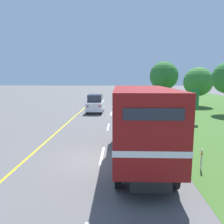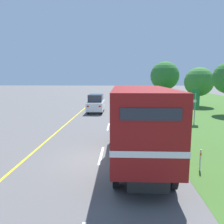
{
  "view_description": "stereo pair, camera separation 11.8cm",
  "coord_description": "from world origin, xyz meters",
  "px_view_note": "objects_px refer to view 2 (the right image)",
  "views": [
    {
      "loc": [
        0.85,
        -10.13,
        3.97
      ],
      "look_at": [
        0.3,
        7.4,
        1.2
      ],
      "focal_mm": 35.0,
      "sensor_mm": 36.0,
      "label": 1
    },
    {
      "loc": [
        0.97,
        -10.12,
        3.97
      ],
      "look_at": [
        0.3,
        7.4,
        1.2
      ],
      "focal_mm": 35.0,
      "sensor_mm": 36.0,
      "label": 2
    }
  ],
  "objects_px": {
    "roadside_tree_mid": "(199,82)",
    "roadside_tree_far": "(165,76)",
    "horse_trailer_truck": "(139,122)",
    "delineator_post": "(200,160)",
    "highway_sign": "(187,102)",
    "lead_car_white": "(96,103)",
    "lead_car_white_ahead": "(126,93)"
  },
  "relations": [
    {
      "from": "horse_trailer_truck",
      "to": "roadside_tree_mid",
      "type": "height_order",
      "value": "roadside_tree_mid"
    },
    {
      "from": "horse_trailer_truck",
      "to": "delineator_post",
      "type": "distance_m",
      "value": 3.07
    },
    {
      "from": "roadside_tree_mid",
      "to": "delineator_post",
      "type": "bearing_deg",
      "value": -108.81
    },
    {
      "from": "roadside_tree_mid",
      "to": "roadside_tree_far",
      "type": "height_order",
      "value": "roadside_tree_far"
    },
    {
      "from": "lead_car_white",
      "to": "roadside_tree_mid",
      "type": "bearing_deg",
      "value": 23.74
    },
    {
      "from": "roadside_tree_far",
      "to": "lead_car_white_ahead",
      "type": "bearing_deg",
      "value": 142.65
    },
    {
      "from": "highway_sign",
      "to": "delineator_post",
      "type": "height_order",
      "value": "highway_sign"
    },
    {
      "from": "lead_car_white_ahead",
      "to": "highway_sign",
      "type": "distance_m",
      "value": 23.01
    },
    {
      "from": "lead_car_white",
      "to": "highway_sign",
      "type": "bearing_deg",
      "value": -34.85
    },
    {
      "from": "highway_sign",
      "to": "roadside_tree_mid",
      "type": "distance_m",
      "value": 13.11
    },
    {
      "from": "horse_trailer_truck",
      "to": "lead_car_white_ahead",
      "type": "distance_m",
      "value": 31.63
    },
    {
      "from": "lead_car_white_ahead",
      "to": "roadside_tree_mid",
      "type": "distance_m",
      "value": 14.59
    },
    {
      "from": "lead_car_white",
      "to": "roadside_tree_far",
      "type": "xyz_separation_m",
      "value": [
        10.09,
        11.85,
        3.22
      ]
    },
    {
      "from": "lead_car_white_ahead",
      "to": "delineator_post",
      "type": "height_order",
      "value": "lead_car_white_ahead"
    },
    {
      "from": "roadside_tree_far",
      "to": "lead_car_white",
      "type": "bearing_deg",
      "value": -130.41
    },
    {
      "from": "highway_sign",
      "to": "roadside_tree_far",
      "type": "relative_size",
      "value": 0.46
    },
    {
      "from": "horse_trailer_truck",
      "to": "highway_sign",
      "type": "bearing_deg",
      "value": 61.86
    },
    {
      "from": "lead_car_white_ahead",
      "to": "roadside_tree_mid",
      "type": "height_order",
      "value": "roadside_tree_mid"
    },
    {
      "from": "horse_trailer_truck",
      "to": "roadside_tree_far",
      "type": "bearing_deg",
      "value": 76.58
    },
    {
      "from": "horse_trailer_truck",
      "to": "roadside_tree_far",
      "type": "relative_size",
      "value": 1.2
    },
    {
      "from": "lead_car_white_ahead",
      "to": "roadside_tree_far",
      "type": "xyz_separation_m",
      "value": [
        6.18,
        -4.72,
        3.26
      ]
    },
    {
      "from": "roadside_tree_mid",
      "to": "lead_car_white_ahead",
      "type": "bearing_deg",
      "value": 132.84
    },
    {
      "from": "roadside_tree_mid",
      "to": "roadside_tree_far",
      "type": "distance_m",
      "value": 6.91
    },
    {
      "from": "lead_car_white",
      "to": "roadside_tree_far",
      "type": "distance_m",
      "value": 15.9
    },
    {
      "from": "lead_car_white_ahead",
      "to": "delineator_post",
      "type": "relative_size",
      "value": 4.86
    },
    {
      "from": "highway_sign",
      "to": "delineator_post",
      "type": "distance_m",
      "value": 10.27
    },
    {
      "from": "lead_car_white_ahead",
      "to": "highway_sign",
      "type": "relative_size",
      "value": 1.53
    },
    {
      "from": "roadside_tree_far",
      "to": "delineator_post",
      "type": "bearing_deg",
      "value": -97.91
    },
    {
      "from": "horse_trailer_truck",
      "to": "highway_sign",
      "type": "distance_m",
      "value": 10.31
    },
    {
      "from": "highway_sign",
      "to": "lead_car_white",
      "type": "bearing_deg",
      "value": 145.15
    },
    {
      "from": "lead_car_white_ahead",
      "to": "delineator_post",
      "type": "bearing_deg",
      "value": -85.89
    },
    {
      "from": "roadside_tree_mid",
      "to": "roadside_tree_far",
      "type": "bearing_deg",
      "value": 121.69
    }
  ]
}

